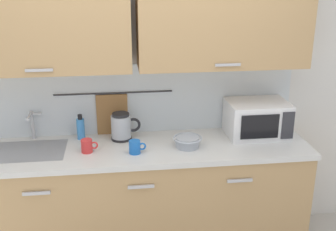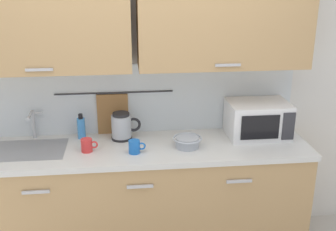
# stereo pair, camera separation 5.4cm
# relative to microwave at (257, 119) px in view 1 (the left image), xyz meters

# --- Properties ---
(counter_unit) EXTENTS (2.53, 0.64, 0.90)m
(counter_unit) POSITION_rel_microwave_xyz_m (-0.94, -0.11, -0.58)
(counter_unit) COLOR tan
(counter_unit) RESTS_ON ground
(back_wall_assembly) EXTENTS (3.70, 0.41, 2.50)m
(back_wall_assembly) POSITION_rel_microwave_xyz_m (-0.93, 0.12, 0.49)
(back_wall_assembly) COLOR silver
(back_wall_assembly) RESTS_ON ground
(sink_faucet) EXTENTS (0.09, 0.17, 0.22)m
(sink_faucet) POSITION_rel_microwave_xyz_m (-1.71, 0.12, 0.01)
(sink_faucet) COLOR #B2B5BA
(sink_faucet) RESTS_ON counter_unit
(microwave) EXTENTS (0.46, 0.35, 0.27)m
(microwave) POSITION_rel_microwave_xyz_m (0.00, 0.00, 0.00)
(microwave) COLOR white
(microwave) RESTS_ON counter_unit
(electric_kettle) EXTENTS (0.23, 0.16, 0.21)m
(electric_kettle) POSITION_rel_microwave_xyz_m (-1.04, 0.05, -0.03)
(electric_kettle) COLOR black
(electric_kettle) RESTS_ON counter_unit
(dish_soap_bottle) EXTENTS (0.06, 0.06, 0.20)m
(dish_soap_bottle) POSITION_rel_microwave_xyz_m (-1.35, 0.09, -0.05)
(dish_soap_bottle) COLOR #3F8CD8
(dish_soap_bottle) RESTS_ON counter_unit
(mug_near_sink) EXTENTS (0.12, 0.08, 0.09)m
(mug_near_sink) POSITION_rel_microwave_xyz_m (-1.29, -0.16, -0.09)
(mug_near_sink) COLOR red
(mug_near_sink) RESTS_ON counter_unit
(mixing_bowl) EXTENTS (0.21, 0.21, 0.08)m
(mixing_bowl) POSITION_rel_microwave_xyz_m (-0.57, -0.16, -0.09)
(mixing_bowl) COLOR #A5ADB7
(mixing_bowl) RESTS_ON counter_unit
(mug_by_kettle) EXTENTS (0.12, 0.08, 0.09)m
(mug_by_kettle) POSITION_rel_microwave_xyz_m (-0.95, -0.22, -0.09)
(mug_by_kettle) COLOR blue
(mug_by_kettle) RESTS_ON counter_unit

